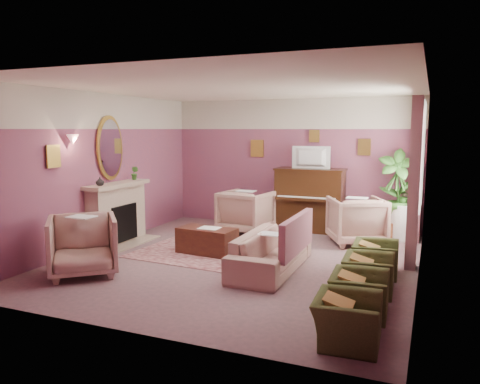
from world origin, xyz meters
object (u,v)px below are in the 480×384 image
at_px(piano, 310,200).
at_px(floral_armchair_right, 356,218).
at_px(coffee_table, 207,241).
at_px(olive_chair_b, 359,287).
at_px(sofa, 271,245).
at_px(floral_armchair_left, 246,209).
at_px(television, 310,156).
at_px(olive_chair_a, 347,312).
at_px(olive_chair_c, 368,268).
at_px(olive_chair_d, 376,253).
at_px(side_table, 403,222).
at_px(floral_armchair_front, 83,242).

relative_size(piano, floral_armchair_right, 1.42).
bearing_deg(coffee_table, olive_chair_b, -31.25).
xyz_separation_m(sofa, floral_armchair_left, (-1.33, 2.31, 0.09)).
height_order(sofa, floral_armchair_left, floral_armchair_left).
distance_m(piano, television, 0.95).
bearing_deg(television, olive_chair_a, -71.76).
bearing_deg(piano, floral_armchair_left, -149.42).
bearing_deg(sofa, olive_chair_c, -14.89).
distance_m(piano, olive_chair_d, 3.08).
bearing_deg(television, olive_chair_d, -57.01).
bearing_deg(olive_chair_b, olive_chair_a, -90.00).
xyz_separation_m(sofa, olive_chair_d, (1.50, 0.42, -0.08)).
xyz_separation_m(floral_armchair_left, olive_chair_a, (2.83, -4.35, -0.17)).
xyz_separation_m(floral_armchair_right, side_table, (0.79, 0.69, -0.14)).
bearing_deg(floral_armchair_right, coffee_table, -143.47).
bearing_deg(floral_armchair_left, side_table, 10.66).
xyz_separation_m(olive_chair_a, olive_chair_b, (0.00, 0.82, 0.00)).
height_order(piano, olive_chair_a, piano).
bearing_deg(olive_chair_a, olive_chair_d, 90.00).
xyz_separation_m(coffee_table, floral_armchair_right, (2.29, 1.69, 0.27)).
bearing_deg(olive_chair_d, olive_chair_c, -90.00).
xyz_separation_m(television, floral_armchair_front, (-2.35, -4.23, -1.11)).
xyz_separation_m(piano, olive_chair_d, (1.65, -2.59, -0.33)).
distance_m(sofa, olive_chair_c, 1.55).
bearing_deg(olive_chair_a, television, 108.24).
xyz_separation_m(olive_chair_b, olive_chair_d, (0.00, 1.64, 0.00)).
bearing_deg(floral_armchair_left, sofa, -60.04).
xyz_separation_m(floral_armchair_left, olive_chair_c, (2.83, -2.71, -0.17)).
height_order(olive_chair_a, side_table, side_table).
height_order(television, olive_chair_d, television).
distance_m(sofa, olive_chair_b, 1.93).
relative_size(floral_armchair_front, olive_chair_b, 1.32).
distance_m(floral_armchair_left, side_table, 3.13).
bearing_deg(olive_chair_d, floral_armchair_front, -157.01).
height_order(sofa, olive_chair_b, sofa).
bearing_deg(floral_armchair_front, floral_armchair_left, 71.95).
xyz_separation_m(piano, olive_chair_a, (1.65, -5.05, -0.33)).
distance_m(piano, olive_chair_a, 5.32).
distance_m(floral_armchair_left, olive_chair_c, 3.92).
bearing_deg(olive_chair_d, olive_chair_b, -90.00).
xyz_separation_m(coffee_table, floral_armchair_front, (-1.16, -1.78, 0.27)).
bearing_deg(olive_chair_b, piano, 111.29).
height_order(olive_chair_a, olive_chair_c, same).
height_order(coffee_table, floral_armchair_left, floral_armchair_left).
relative_size(floral_armchair_left, side_table, 1.41).
bearing_deg(olive_chair_c, olive_chair_b, -90.00).
xyz_separation_m(floral_armchair_right, olive_chair_c, (0.55, -2.60, -0.17)).
xyz_separation_m(floral_armchair_front, olive_chair_a, (4.00, -0.76, -0.17)).
bearing_deg(sofa, television, 92.94).
bearing_deg(television, coffee_table, -115.88).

